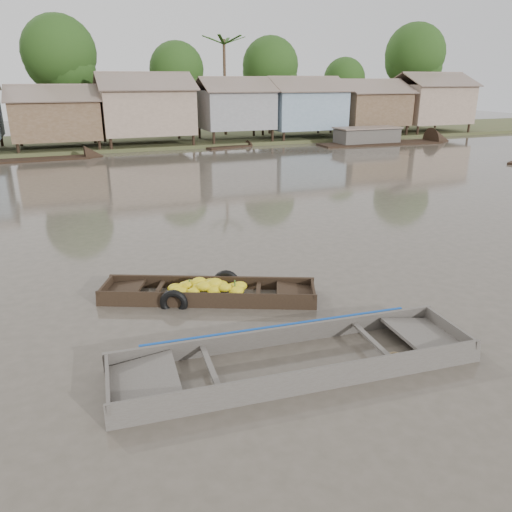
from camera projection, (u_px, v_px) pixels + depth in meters
name	position (u px, v px, depth m)	size (l,w,h in m)	color
ground	(262.00, 310.00, 11.24)	(120.00, 120.00, 0.00)	#494238
riverbank	(147.00, 103.00, 39.21)	(120.00, 12.47, 10.22)	#384723
banana_boat	(206.00, 293.00, 11.85)	(5.12, 3.13, 0.71)	black
viewer_boat	(296.00, 363.00, 9.07)	(6.78, 2.24, 0.54)	#46403C
distant_boats	(319.00, 145.00, 37.15)	(48.61, 15.33, 1.38)	black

